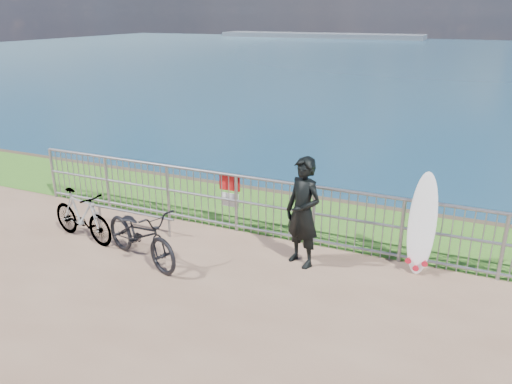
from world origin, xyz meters
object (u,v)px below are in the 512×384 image
at_px(surfer, 303,212).
at_px(bicycle_far, 82,216).
at_px(bicycle_near, 141,234).
at_px(surfboard, 422,227).

distance_m(surfer, bicycle_far, 4.00).
relative_size(surfer, bicycle_far, 1.17).
xyz_separation_m(bicycle_near, bicycle_far, (-1.47, 0.26, -0.02)).
height_order(bicycle_near, bicycle_far, bicycle_near).
height_order(surfboard, bicycle_near, surfboard).
bearing_deg(bicycle_far, bicycle_near, -88.87).
xyz_separation_m(surfer, surfboard, (1.77, 0.54, -0.16)).
xyz_separation_m(surfer, bicycle_far, (-3.91, -0.74, -0.44)).
xyz_separation_m(surfboard, bicycle_near, (-4.21, -1.53, -0.26)).
bearing_deg(surfboard, bicycle_near, -160.00).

